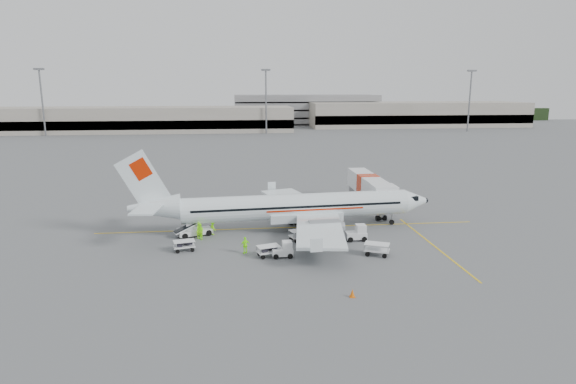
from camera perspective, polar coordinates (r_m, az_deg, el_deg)
name	(u,v)px	position (r m, az deg, el deg)	size (l,w,h in m)	color
ground	(290,227)	(56.09, 0.22, -4.23)	(360.00, 360.00, 0.00)	#56595B
stripe_lead	(290,227)	(56.09, 0.22, -4.22)	(44.00, 0.20, 0.01)	yellow
stripe_cross	(433,245)	(52.17, 16.82, -6.04)	(0.20, 20.00, 0.01)	yellow
terminal_west	(142,119)	(186.90, -16.89, 8.23)	(110.00, 22.00, 9.00)	gray
terminal_east	(415,114)	(212.82, 14.87, 8.90)	(90.00, 26.00, 10.00)	gray
parking_garage	(305,108)	(215.88, 2.04, 9.87)	(62.00, 24.00, 14.00)	slate
treeline	(248,116)	(228.89, -4.80, 8.97)	(300.00, 3.00, 6.00)	black
mast_west	(42,103)	(183.03, -27.10, 9.39)	(3.20, 1.20, 22.00)	slate
mast_center	(266,102)	(171.87, -2.62, 10.60)	(3.20, 1.20, 22.00)	slate
mast_east	(469,101)	(191.91, 20.71, 10.01)	(3.20, 1.20, 22.00)	slate
aircraft	(297,190)	(54.13, 1.07, 0.29)	(34.09, 26.72, 9.40)	white
jet_bridge	(368,192)	(65.35, 9.42, 0.03)	(3.23, 17.25, 4.53)	white
belt_loader	(195,224)	(53.67, -11.02, -3.74)	(4.94, 1.85, 2.68)	white
tug_fore	(356,233)	(51.80, 8.08, -4.78)	(2.19, 1.26, 1.69)	white
tug_mid	(282,249)	(46.38, -0.66, -6.80)	(1.99, 1.14, 1.54)	white
tug_aft	(186,229)	(53.91, -11.97, -4.32)	(2.04, 1.17, 1.57)	white
cart_loaded_a	(268,251)	(46.60, -2.35, -7.00)	(2.11, 1.25, 1.10)	white
cart_loaded_b	(184,246)	(49.18, -12.20, -6.25)	(2.07, 1.22, 1.08)	white
cart_empty_a	(300,235)	(51.26, 1.49, -5.14)	(2.28, 1.35, 1.19)	white
cart_empty_b	(377,249)	(47.62, 10.48, -6.70)	(2.34, 1.38, 1.22)	white
cone_nose	(378,213)	(62.68, 10.66, -2.40)	(0.35, 0.35, 0.56)	#DF5E08
cone_port	(287,200)	(67.98, -0.11, -1.00)	(0.41, 0.41, 0.67)	#DF5E08
cone_stbd	(352,293)	(38.42, 7.63, -11.77)	(0.42, 0.42, 0.68)	#DF5E08
crew_a	(199,230)	(53.02, -10.48, -4.46)	(0.62, 0.41, 1.70)	#7FE510
crew_b	(200,232)	(52.32, -10.38, -4.63)	(0.87, 0.68, 1.79)	#7FE510
crew_c	(213,228)	(53.87, -8.88, -4.19)	(1.03, 0.59, 1.60)	#7FE510
crew_d	(245,245)	(47.52, -5.09, -6.29)	(0.98, 0.41, 1.68)	#7FE510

